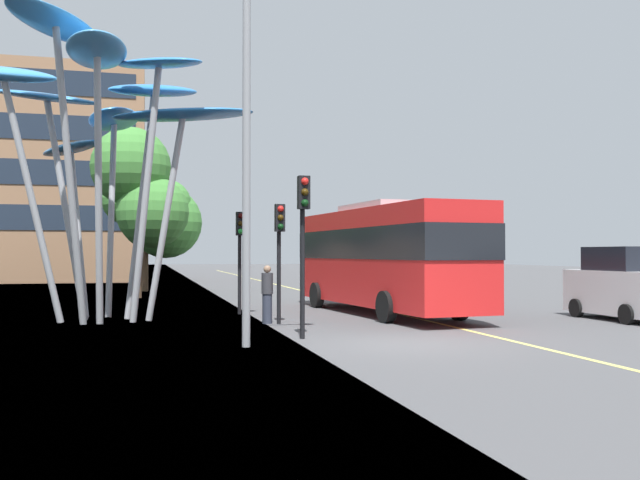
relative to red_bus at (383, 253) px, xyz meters
The scene contains 12 objects.
ground 8.39m from the red_bus, 109.53° to the right, with size 120.00×240.00×0.10m.
red_bus is the anchor object (origin of this frame).
leaf_sculpture 10.26m from the red_bus, behind, with size 9.06×8.93×8.70m.
traffic_light_kerb_near 7.64m from the red_bus, 123.50° to the right, with size 0.28×0.42×3.94m.
traffic_light_kerb_far 4.92m from the red_bus, 146.75° to the right, with size 0.28×0.42×3.51m.
traffic_light_island_mid 4.90m from the red_bus, 168.95° to the left, with size 0.28×0.42×3.48m.
car_parked_mid 7.76m from the red_bus, 30.96° to the right, with size 1.99×4.00×2.28m.
street_lamp 9.70m from the red_bus, 125.77° to the right, with size 1.88×0.44×8.52m.
tree_pavement_near 14.13m from the red_bus, 126.45° to the left, with size 4.51×4.56×7.96m.
tree_pavement_far 18.38m from the red_bus, 113.71° to the left, with size 5.34×5.30×6.32m.
pedestrian 5.17m from the red_bus, 151.41° to the right, with size 0.34×0.34×1.72m.
backdrop_building 38.64m from the red_bus, 117.59° to the left, with size 19.24×10.57×15.67m.
Camera 1 is at (-5.81, -15.27, 2.07)m, focal length 39.51 mm.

